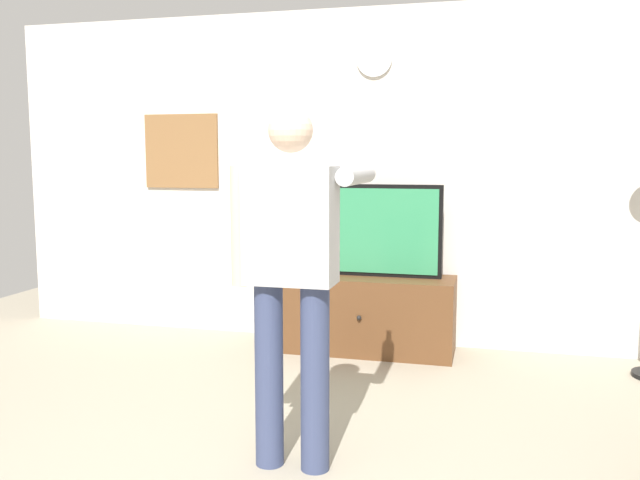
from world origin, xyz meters
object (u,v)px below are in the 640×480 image
object	(u,v)px
wall_clock	(374,59)
tv_stand	(365,314)
person_standing_nearer_lamp	(292,267)
framed_picture	(182,151)
television	(367,230)

from	to	relation	value
wall_clock	tv_stand	bearing A→B (deg)	-90.00
person_standing_nearer_lamp	wall_clock	bearing A→B (deg)	90.53
tv_stand	wall_clock	distance (m)	2.01
wall_clock	framed_picture	bearing A→B (deg)	179.83
wall_clock	framed_picture	world-z (taller)	wall_clock
wall_clock	person_standing_nearer_lamp	size ratio (longest dim) A/B	0.16
tv_stand	wall_clock	world-z (taller)	wall_clock
tv_stand	wall_clock	size ratio (longest dim) A/B	4.88
tv_stand	television	bearing A→B (deg)	90.00
tv_stand	wall_clock	bearing A→B (deg)	90.00
television	person_standing_nearer_lamp	size ratio (longest dim) A/B	0.66
framed_picture	person_standing_nearer_lamp	world-z (taller)	framed_picture
tv_stand	television	size ratio (longest dim) A/B	1.19
person_standing_nearer_lamp	framed_picture	bearing A→B (deg)	126.20
tv_stand	television	world-z (taller)	television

